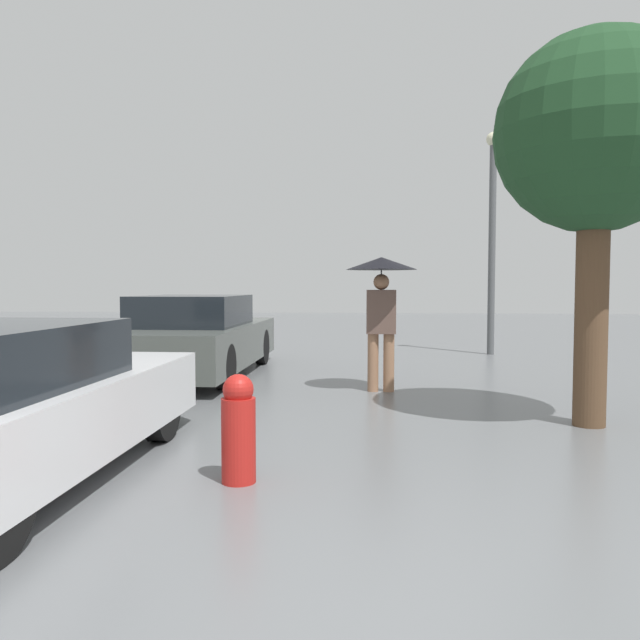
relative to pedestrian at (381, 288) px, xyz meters
The scene contains 6 objects.
ground_plane 6.13m from the pedestrian, 87.01° to the right, with size 60.00×60.00×0.00m, color slate.
pedestrian is the anchor object (origin of this frame).
parked_car_farthest 3.36m from the pedestrian, 155.86° to the left, with size 1.80×4.59×1.30m.
tree 3.26m from the pedestrian, 42.04° to the right, with size 2.03×2.03×4.03m.
street_lamp 5.52m from the pedestrian, 63.91° to the left, with size 0.30×0.30×4.64m.
fire_hydrant 4.34m from the pedestrian, 105.04° to the right, with size 0.25×0.25×0.81m.
Camera 1 is at (-0.41, -2.60, 1.46)m, focal length 35.00 mm.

